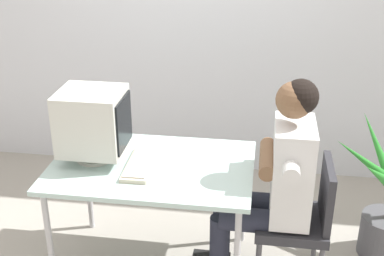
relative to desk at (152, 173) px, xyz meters
name	(u,v)px	position (x,y,z in m)	size (l,w,h in m)	color
desk	(152,173)	(0.00, 0.00, 0.00)	(1.19, 0.79, 0.73)	#B7B7BC
crt_monitor	(93,122)	(-0.35, 0.02, 0.30)	(0.38, 0.34, 0.43)	silver
keyboard	(140,164)	(-0.06, -0.03, 0.07)	(0.16, 0.41, 0.03)	beige
office_chair	(302,216)	(0.89, -0.02, -0.20)	(0.41, 0.41, 0.81)	#4C4C51
person_seated	(274,179)	(0.71, -0.02, 0.03)	(0.68, 0.57, 1.30)	silver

